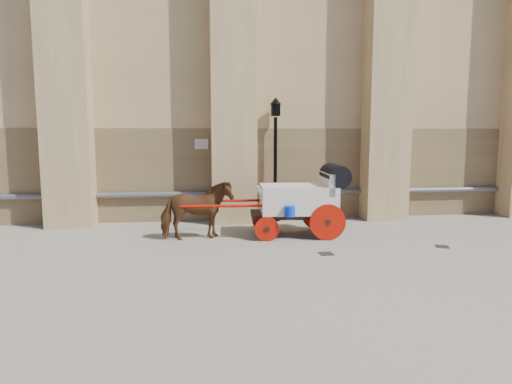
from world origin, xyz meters
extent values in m
plane|color=slate|center=(0.00, 0.00, 0.00)|extent=(90.00, 90.00, 0.00)
cube|color=olive|center=(2.00, 4.15, 1.50)|extent=(44.00, 0.35, 3.00)
cylinder|color=#59595B|center=(2.00, 3.88, 0.90)|extent=(42.00, 0.18, 0.18)
cube|color=beige|center=(-2.00, 3.97, 2.50)|extent=(0.42, 0.04, 0.32)
imported|color=brown|center=(-2.18, 1.35, 0.79)|extent=(2.00, 1.18, 1.59)
cube|color=black|center=(0.52, 1.53, 0.60)|extent=(2.46, 1.24, 0.13)
cube|color=silver|center=(0.63, 1.52, 1.03)|extent=(2.15, 1.49, 0.76)
cube|color=silver|center=(1.44, 1.47, 1.47)|extent=(0.25, 1.36, 0.60)
cube|color=silver|center=(-0.30, 1.58, 1.30)|extent=(0.46, 1.22, 0.11)
cylinder|color=black|center=(1.65, 1.45, 1.68)|extent=(0.70, 1.39, 0.61)
cylinder|color=#BA1104|center=(1.28, 0.80, 0.49)|extent=(0.98, 0.13, 0.98)
cylinder|color=#BA1104|center=(1.37, 2.15, 0.49)|extent=(0.98, 0.13, 0.98)
cylinder|color=#BA1104|center=(-0.34, 0.91, 0.33)|extent=(0.65, 0.11, 0.65)
cylinder|color=#BA1104|center=(-0.25, 2.25, 0.33)|extent=(0.65, 0.11, 0.65)
cylinder|color=#BA1104|center=(-1.30, 1.16, 0.92)|extent=(2.60, 0.25, 0.08)
cylinder|color=#BA1104|center=(-1.24, 2.14, 0.92)|extent=(2.60, 0.25, 0.08)
cylinder|color=#0834D0|center=(0.25, 0.79, 0.81)|extent=(0.28, 0.28, 0.28)
cylinder|color=black|center=(0.35, 3.69, 1.67)|extent=(0.11, 0.11, 3.35)
cone|color=black|center=(0.35, 3.69, 0.17)|extent=(0.33, 0.33, 0.33)
cube|color=black|center=(0.35, 3.69, 3.58)|extent=(0.26, 0.26, 0.39)
cone|color=black|center=(0.35, 3.69, 3.86)|extent=(0.37, 0.37, 0.22)
cube|color=black|center=(0.87, -0.55, 0.01)|extent=(0.33, 0.33, 0.01)
cube|color=black|center=(3.96, -0.26, 0.01)|extent=(0.42, 0.42, 0.01)
camera|label=1|loc=(-2.13, -10.80, 2.85)|focal=32.00mm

